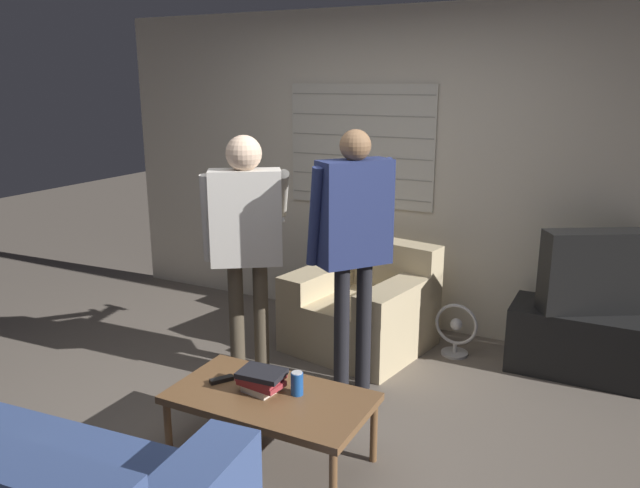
# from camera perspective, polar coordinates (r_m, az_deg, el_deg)

# --- Properties ---
(ground_plane) EXTENTS (16.00, 16.00, 0.00)m
(ground_plane) POSITION_cam_1_polar(r_m,az_deg,el_deg) (3.80, -5.06, -16.97)
(ground_plane) COLOR #665B51
(wall_back) EXTENTS (5.20, 0.08, 2.55)m
(wall_back) POSITION_cam_1_polar(r_m,az_deg,el_deg) (5.12, 6.65, 6.66)
(wall_back) COLOR beige
(wall_back) RESTS_ON ground_plane
(armchair_beige) EXTENTS (1.07, 1.04, 0.79)m
(armchair_beige) POSITION_cam_1_polar(r_m,az_deg,el_deg) (4.81, 4.00, -5.82)
(armchair_beige) COLOR #C6B289
(armchair_beige) RESTS_ON ground_plane
(coffee_table) EXTENTS (1.06, 0.58, 0.40)m
(coffee_table) POSITION_cam_1_polar(r_m,az_deg,el_deg) (3.40, -4.56, -14.13)
(coffee_table) COLOR brown
(coffee_table) RESTS_ON ground_plane
(tv_stand) EXTENTS (1.01, 0.48, 0.46)m
(tv_stand) POSITION_cam_1_polar(r_m,az_deg,el_deg) (4.76, 23.13, -8.26)
(tv_stand) COLOR black
(tv_stand) RESTS_ON ground_plane
(tv) EXTENTS (0.70, 0.53, 0.56)m
(tv) POSITION_cam_1_polar(r_m,az_deg,el_deg) (4.59, 23.76, -2.32)
(tv) COLOR black
(tv) RESTS_ON tv_stand
(person_left_standing) EXTENTS (0.56, 0.79, 1.67)m
(person_left_standing) POSITION_cam_1_polar(r_m,az_deg,el_deg) (4.08, -6.77, 1.44)
(person_left_standing) COLOR #4C4233
(person_left_standing) RESTS_ON ground_plane
(person_right_standing) EXTENTS (0.57, 0.83, 1.71)m
(person_right_standing) POSITION_cam_1_polar(r_m,az_deg,el_deg) (3.89, 3.06, 1.32)
(person_right_standing) COLOR black
(person_right_standing) RESTS_ON ground_plane
(book_stack) EXTENTS (0.25, 0.19, 0.12)m
(book_stack) POSITION_cam_1_polar(r_m,az_deg,el_deg) (3.39, -5.39, -12.23)
(book_stack) COLOR beige
(book_stack) RESTS_ON coffee_table
(soda_can) EXTENTS (0.07, 0.07, 0.13)m
(soda_can) POSITION_cam_1_polar(r_m,az_deg,el_deg) (3.35, -2.11, -12.62)
(soda_can) COLOR #194C9E
(soda_can) RESTS_ON coffee_table
(spare_remote) EXTENTS (0.11, 0.13, 0.02)m
(spare_remote) POSITION_cam_1_polar(r_m,az_deg,el_deg) (3.54, -8.99, -12.15)
(spare_remote) COLOR black
(spare_remote) RESTS_ON coffee_table
(floor_fan) EXTENTS (0.32, 0.20, 0.40)m
(floor_fan) POSITION_cam_1_polar(r_m,az_deg,el_deg) (4.78, 12.31, -7.73)
(floor_fan) COLOR #A8A8AD
(floor_fan) RESTS_ON ground_plane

